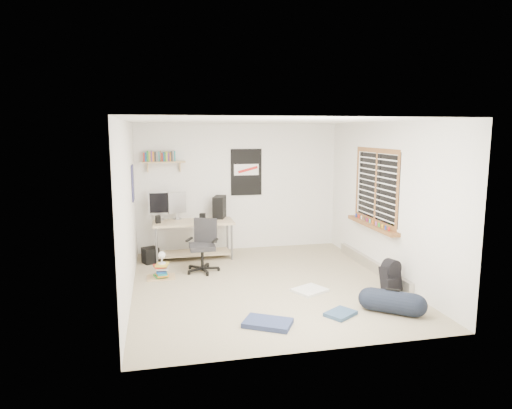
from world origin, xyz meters
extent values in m
cube|color=gray|center=(0.00, 0.00, -0.01)|extent=(4.00, 4.50, 0.01)
cube|color=white|center=(0.00, 0.00, 2.50)|extent=(4.00, 4.50, 0.01)
cube|color=silver|center=(0.00, 2.25, 1.25)|extent=(4.00, 0.01, 2.50)
cube|color=silver|center=(-2.00, 0.00, 1.25)|extent=(0.01, 4.50, 2.50)
cube|color=silver|center=(2.00, 0.00, 1.25)|extent=(0.01, 4.50, 2.50)
cube|color=tan|center=(-0.96, 1.73, 0.36)|extent=(1.61, 1.09, 0.67)
cube|color=#939498|center=(-1.56, 1.97, 0.89)|extent=(0.39, 0.11, 0.42)
cube|color=#9C9CA1|center=(-1.23, 1.99, 0.87)|extent=(0.37, 0.22, 0.39)
cube|color=black|center=(-0.43, 1.99, 0.90)|extent=(0.32, 0.46, 0.44)
cube|color=black|center=(-1.02, 1.77, 0.68)|extent=(0.40, 0.16, 0.02)
cube|color=black|center=(-1.59, 1.69, 0.76)|extent=(0.10, 0.10, 0.16)
cube|color=black|center=(-0.80, 1.58, 0.77)|extent=(0.12, 0.12, 0.20)
cube|color=#262528|center=(-0.88, 0.86, 0.49)|extent=(0.77, 0.77, 0.89)
cube|color=tan|center=(-1.45, 2.14, 1.78)|extent=(0.80, 0.22, 0.24)
cube|color=black|center=(0.15, 2.23, 1.55)|extent=(0.62, 0.03, 0.92)
cube|color=navy|center=(-1.99, 1.20, 1.50)|extent=(0.02, 0.42, 0.60)
cube|color=brown|center=(1.95, 0.30, 1.45)|extent=(0.10, 1.50, 1.26)
cube|color=#B7B2A8|center=(1.96, 0.30, 0.09)|extent=(0.08, 2.50, 0.18)
cube|color=black|center=(1.75, -0.70, 0.20)|extent=(0.33, 0.30, 0.37)
cylinder|color=black|center=(1.36, -1.47, 0.14)|extent=(0.42, 0.42, 0.59)
cube|color=silver|center=(0.57, -0.47, 0.02)|extent=(0.58, 0.55, 0.04)
cube|color=navy|center=(-0.32, -1.50, 0.03)|extent=(0.68, 0.60, 0.06)
cube|color=navy|center=(0.67, -1.40, 0.03)|extent=(0.47, 0.44, 0.05)
cube|color=brown|center=(-1.57, 0.67, 0.15)|extent=(0.52, 0.47, 0.29)
cube|color=white|center=(-1.55, 0.65, 0.38)|extent=(0.20, 0.25, 0.22)
cube|color=black|center=(-1.75, 1.57, 0.14)|extent=(0.33, 0.33, 0.28)
camera|label=1|loc=(-1.59, -6.62, 2.35)|focal=32.00mm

